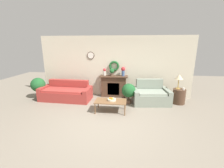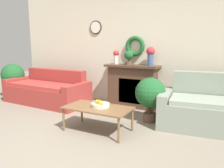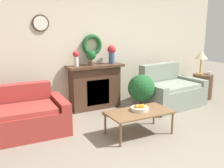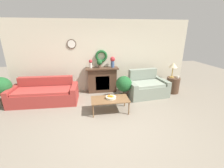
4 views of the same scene
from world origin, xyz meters
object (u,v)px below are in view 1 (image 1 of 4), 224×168
at_px(vase_on_mantel_left, 105,71).
at_px(table_lamp, 179,77).
at_px(vase_on_mantel_right, 123,71).
at_px(loveseat_right, 151,95).
at_px(potted_plant_floor_by_couch, 38,85).
at_px(coffee_table, 111,102).
at_px(potted_plant_on_mantel, 112,72).
at_px(fruit_bowl, 112,99).
at_px(potted_plant_floor_by_loveseat, 129,91).
at_px(side_table_by_loveseat, 179,96).
at_px(mug, 183,89).
at_px(couch_left, 66,93).
at_px(fireplace, 114,86).

bearing_deg(vase_on_mantel_left, table_lamp, -9.01).
bearing_deg(vase_on_mantel_right, loveseat_right, -27.52).
bearing_deg(potted_plant_floor_by_couch, loveseat_right, -0.14).
bearing_deg(coffee_table, potted_plant_on_mantel, 95.55).
bearing_deg(fruit_bowl, potted_plant_floor_by_loveseat, 54.25).
relative_size(side_table_by_loveseat, mug, 7.12).
bearing_deg(couch_left, potted_plant_floor_by_couch, 179.64).
relative_size(coffee_table, side_table_by_loveseat, 1.82).
xyz_separation_m(loveseat_right, mug, (1.24, -0.01, 0.32)).
height_order(couch_left, coffee_table, couch_left).
bearing_deg(side_table_by_loveseat, loveseat_right, -176.38).
height_order(loveseat_right, potted_plant_floor_by_couch, loveseat_right).
height_order(vase_on_mantel_right, potted_plant_floor_by_couch, vase_on_mantel_right).
distance_m(potted_plant_on_mantel, potted_plant_floor_by_loveseat, 1.26).
distance_m(mug, vase_on_mantel_right, 2.54).
bearing_deg(loveseat_right, fruit_bowl, -152.29).
xyz_separation_m(couch_left, vase_on_mantel_left, (1.58, 0.65, 0.87)).
height_order(fireplace, couch_left, fireplace).
relative_size(loveseat_right, coffee_table, 1.39).
bearing_deg(couch_left, potted_plant_floor_by_loveseat, -1.01).
xyz_separation_m(vase_on_mantel_left, potted_plant_floor_by_couch, (-2.87, -0.59, -0.58)).
distance_m(loveseat_right, potted_plant_floor_by_loveseat, 0.93).
relative_size(mug, potted_plant_on_mantel, 0.27).
bearing_deg(potted_plant_on_mantel, side_table_by_loveseat, -10.43).
relative_size(couch_left, side_table_by_loveseat, 3.61).
relative_size(loveseat_right, side_table_by_loveseat, 2.54).
bearing_deg(coffee_table, vase_on_mantel_left, 106.58).
bearing_deg(vase_on_mantel_right, couch_left, -164.97).
distance_m(loveseat_right, mug, 1.28).
relative_size(loveseat_right, potted_plant_floor_by_couch, 1.67).
distance_m(loveseat_right, side_table_by_loveseat, 1.13).
xyz_separation_m(vase_on_mantel_right, potted_plant_floor_by_loveseat, (0.27, -0.79, -0.68)).
relative_size(mug, potted_plant_floor_by_loveseat, 0.10).
bearing_deg(potted_plant_floor_by_couch, potted_plant_floor_by_loveseat, -2.84).
height_order(fireplace, side_table_by_loveseat, fireplace).
distance_m(side_table_by_loveseat, table_lamp, 0.77).
distance_m(potted_plant_on_mantel, potted_plant_floor_by_couch, 3.30).
height_order(vase_on_mantel_left, potted_plant_on_mantel, vase_on_mantel_left).
bearing_deg(coffee_table, fireplace, 92.43).
xyz_separation_m(vase_on_mantel_left, potted_plant_on_mantel, (0.33, -0.02, 0.00)).
distance_m(side_table_by_loveseat, potted_plant_floor_by_loveseat, 2.05).
height_order(fruit_bowl, mug, mug).
bearing_deg(fruit_bowl, potted_plant_floor_by_couch, 163.39).
bearing_deg(side_table_by_loveseat, vase_on_mantel_right, 166.87).
xyz_separation_m(side_table_by_loveseat, mug, (0.11, -0.09, 0.34)).
xyz_separation_m(fruit_bowl, potted_plant_on_mantel, (-0.19, 1.58, 0.71)).
bearing_deg(potted_plant_on_mantel, potted_plant_floor_by_couch, -169.85).
relative_size(loveseat_right, fruit_bowl, 5.03).
bearing_deg(potted_plant_floor_by_couch, mug, -0.24).
height_order(vase_on_mantel_right, potted_plant_on_mantel, vase_on_mantel_right).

